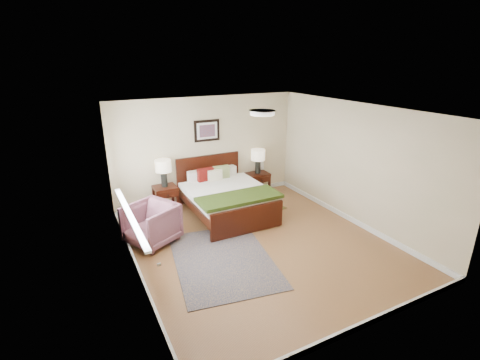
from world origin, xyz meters
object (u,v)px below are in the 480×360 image
(nightstand_left, at_px, (165,192))
(lamp_right, at_px, (258,157))
(lamp_left, at_px, (163,168))
(bed, at_px, (226,193))
(rug_persian, at_px, (223,259))
(nightstand_right, at_px, (258,181))
(armchair, at_px, (151,224))

(nightstand_left, distance_m, lamp_right, 2.45)
(nightstand_left, relative_size, lamp_left, 0.98)
(bed, distance_m, lamp_right, 1.56)
(lamp_left, distance_m, rug_persian, 2.67)
(nightstand_right, xyz_separation_m, armchair, (-3.03, -1.28, 0.05))
(lamp_left, distance_m, armchair, 1.57)
(bed, bearing_deg, nightstand_left, 145.96)
(bed, bearing_deg, rug_persian, -116.63)
(bed, distance_m, nightstand_left, 1.37)
(lamp_left, bearing_deg, rug_persian, -82.98)
(rug_persian, bearing_deg, bed, 72.74)
(nightstand_right, height_order, armchair, armchair)
(lamp_left, xyz_separation_m, lamp_right, (2.40, 0.00, -0.05))
(lamp_right, height_order, armchair, lamp_right)
(lamp_left, height_order, armchair, lamp_left)
(nightstand_left, relative_size, rug_persian, 0.26)
(bed, xyz_separation_m, armchair, (-1.77, -0.50, -0.13))
(nightstand_left, height_order, lamp_right, lamp_right)
(bed, height_order, rug_persian, bed)
(bed, xyz_separation_m, nightstand_left, (-1.13, 0.77, -0.04))
(nightstand_left, xyz_separation_m, lamp_left, (-0.00, 0.02, 0.55))
(armchair, bearing_deg, nightstand_right, 84.78)
(lamp_right, xyz_separation_m, rug_persian, (-2.10, -2.45, -0.97))
(bed, height_order, armchair, bed)
(nightstand_right, bearing_deg, nightstand_left, -179.82)
(bed, relative_size, lamp_right, 3.39)
(nightstand_left, bearing_deg, lamp_right, 0.50)
(armchair, bearing_deg, nightstand_left, 125.45)
(bed, bearing_deg, lamp_right, 31.82)
(bed, relative_size, lamp_left, 3.39)
(lamp_left, xyz_separation_m, armchair, (-0.63, -1.29, -0.64))
(nightstand_left, height_order, rug_persian, nightstand_left)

